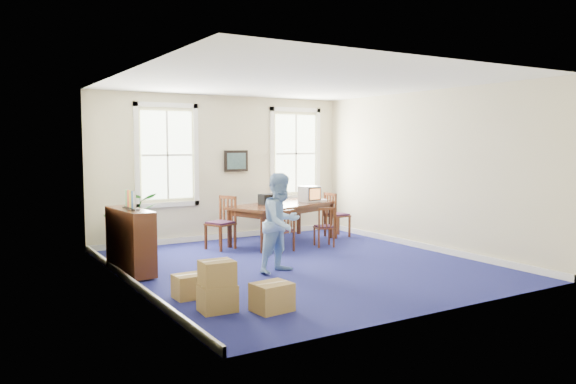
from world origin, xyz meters
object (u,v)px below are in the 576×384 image
conference_table (282,223)px  cardboard_boxes (227,282)px  chair_near_left (282,230)px  credenza (130,242)px  crt_tv (309,194)px  potted_plant (129,223)px  man (281,223)px

conference_table → cardboard_boxes: bearing=-148.2°
chair_near_left → conference_table: bearing=-131.5°
conference_table → credenza: 3.82m
crt_tv → chair_near_left: (-1.24, -0.90, -0.60)m
crt_tv → potted_plant: size_ratio=0.35×
man → credenza: man is taller
crt_tv → potted_plant: potted_plant is taller
conference_table → man: man is taller
credenza → man: bearing=-33.8°
crt_tv → cardboard_boxes: crt_tv is taller
conference_table → cardboard_boxes: conference_table is taller
conference_table → credenza: credenza is taller
chair_near_left → cardboard_boxes: size_ratio=0.69×
crt_tv → cardboard_boxes: 5.46m
conference_table → chair_near_left: (-0.51, -0.85, -0.00)m
crt_tv → cardboard_boxes: size_ratio=0.35×
cardboard_boxes → man: bearing=40.0°
conference_table → man: bearing=-140.0°
crt_tv → potted_plant: (-3.90, 0.49, -0.42)m
conference_table → chair_near_left: 0.99m
credenza → cardboard_boxes: (0.54, -2.59, -0.18)m
crt_tv → man: man is taller
conference_table → credenza: (-3.63, -1.20, 0.10)m
chair_near_left → potted_plant: size_ratio=0.70×
potted_plant → cardboard_boxes: potted_plant is taller
man → cardboard_boxes: man is taller
conference_table → potted_plant: 3.22m
potted_plant → credenza: bearing=-104.8°
cardboard_boxes → potted_plant: bearing=91.1°
credenza → chair_near_left: bearing=1.6°
potted_plant → cardboard_boxes: size_ratio=0.99×
crt_tv → man: size_ratio=0.25×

